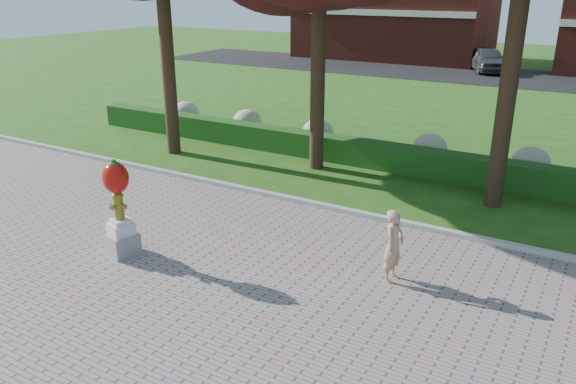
% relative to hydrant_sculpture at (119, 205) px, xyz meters
% --- Properties ---
extents(ground, '(100.00, 100.00, 0.00)m').
position_rel_hydrant_sculpture_xyz_m(ground, '(2.68, 1.51, -1.16)').
color(ground, '#1D5515').
rests_on(ground, ground).
extents(walkway, '(40.00, 14.00, 0.04)m').
position_rel_hydrant_sculpture_xyz_m(walkway, '(2.68, -2.49, -1.14)').
color(walkway, gray).
rests_on(walkway, ground).
extents(curb, '(40.00, 0.18, 0.15)m').
position_rel_hydrant_sculpture_xyz_m(curb, '(2.68, 4.51, -1.08)').
color(curb, '#ADADA5').
rests_on(curb, ground).
extents(lawn_hedge, '(24.00, 0.70, 0.80)m').
position_rel_hydrant_sculpture_xyz_m(lawn_hedge, '(2.68, 8.51, -0.76)').
color(lawn_hedge, '#164213').
rests_on(lawn_hedge, ground).
extents(hydrangea_row, '(20.10, 1.10, 0.99)m').
position_rel_hydrant_sculpture_xyz_m(hydrangea_row, '(3.26, 9.51, -0.61)').
color(hydrangea_row, tan).
rests_on(hydrangea_row, ground).
extents(street, '(50.00, 8.00, 0.02)m').
position_rel_hydrant_sculpture_xyz_m(street, '(2.68, 29.51, -1.15)').
color(street, black).
rests_on(street, ground).
extents(building_left, '(14.00, 8.00, 7.00)m').
position_rel_hydrant_sculpture_xyz_m(building_left, '(-7.32, 35.51, 2.34)').
color(building_left, maroon).
rests_on(building_left, ground).
extents(hydrant_sculpture, '(0.71, 0.71, 2.11)m').
position_rel_hydrant_sculpture_xyz_m(hydrant_sculpture, '(0.00, 0.00, 0.00)').
color(hydrant_sculpture, gray).
rests_on(hydrant_sculpture, walkway).
extents(woman, '(0.39, 0.56, 1.46)m').
position_rel_hydrant_sculpture_xyz_m(woman, '(5.34, 1.86, -0.39)').
color(woman, tan).
rests_on(woman, walkway).
extents(parked_car, '(3.63, 4.98, 1.57)m').
position_rel_hydrant_sculpture_xyz_m(parked_car, '(0.78, 31.31, -0.35)').
color(parked_car, '#43464B').
rests_on(parked_car, street).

